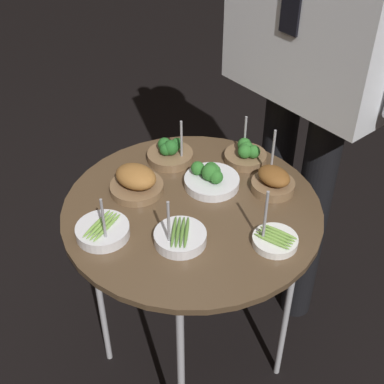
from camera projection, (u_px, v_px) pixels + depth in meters
ground_plane at (192, 364)px, 1.86m from camera, size 8.00×8.00×0.00m
serving_cart at (192, 221)px, 1.44m from camera, size 0.69×0.69×0.72m
bowl_broccoli_mid_left at (211, 178)px, 1.46m from camera, size 0.15×0.15×0.07m
bowl_asparagus_far_rim at (180, 237)px, 1.29m from camera, size 0.13×0.13×0.15m
bowl_roast_near_rim at (136, 181)px, 1.44m from camera, size 0.15×0.15×0.08m
bowl_asparagus_back_left at (103, 231)px, 1.31m from camera, size 0.13×0.13×0.14m
bowl_broccoli_front_right at (246, 153)px, 1.55m from camera, size 0.12×0.12×0.13m
bowl_asparagus_front_left at (275, 240)px, 1.29m from camera, size 0.11×0.11×0.16m
bowl_broccoli_back_right at (170, 153)px, 1.56m from camera, size 0.13×0.13×0.14m
bowl_roast_mid_right at (273, 181)px, 1.45m from camera, size 0.12×0.12×0.17m
waiter_figure at (321, 9)px, 1.41m from camera, size 0.66×0.25×1.78m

